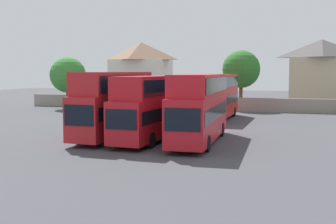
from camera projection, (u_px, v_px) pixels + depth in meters
ground at (205, 116)px, 50.23m from camera, size 140.00×140.00×0.00m
depot_boundary_wall at (217, 104)px, 57.42m from camera, size 56.00×0.50×1.80m
bus_1 at (114, 101)px, 33.67m from camera, size 2.82×10.52×5.17m
bus_2 at (156, 104)px, 33.15m from camera, size 3.12×11.97×4.88m
bus_3 at (200, 104)px, 31.60m from camera, size 3.02×11.56×5.01m
bus_4 at (193, 94)px, 47.97m from camera, size 3.00×11.80×4.73m
bus_5 at (219, 94)px, 47.04m from camera, size 2.77×11.06×4.88m
house_terrace_left at (141, 72)px, 69.76m from camera, size 8.79×8.10×9.88m
house_terrace_centre at (321, 73)px, 61.35m from camera, size 9.07×6.41×9.73m
tree_left_of_lot at (241, 69)px, 58.58m from camera, size 5.11×5.11×8.08m
tree_behind_wall at (68, 75)px, 60.16m from camera, size 4.99×4.99×7.24m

